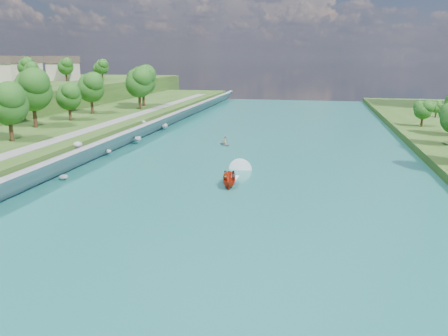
# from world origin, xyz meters

# --- Properties ---
(ground) EXTENTS (260.00, 260.00, 0.00)m
(ground) POSITION_xyz_m (0.00, 0.00, 0.00)
(ground) COLOR #2D5119
(ground) RESTS_ON ground
(river_water) EXTENTS (55.00, 240.00, 0.10)m
(river_water) POSITION_xyz_m (0.00, 20.00, 0.05)
(river_water) COLOR #196057
(river_water) RESTS_ON ground
(ridge_west) EXTENTS (60.00, 120.00, 9.00)m
(ridge_west) POSITION_xyz_m (-82.50, 95.00, 4.50)
(ridge_west) COLOR #2D5119
(ridge_west) RESTS_ON ground
(riprap_bank) EXTENTS (5.08, 236.00, 4.32)m
(riprap_bank) POSITION_xyz_m (-25.86, 19.14, 1.81)
(riprap_bank) COLOR slate
(riprap_bank) RESTS_ON ground
(riverside_path) EXTENTS (3.00, 200.00, 0.10)m
(riverside_path) POSITION_xyz_m (-32.50, 20.00, 3.55)
(riverside_path) COLOR gray
(riverside_path) RESTS_ON berm_west
(ridge_houses) EXTENTS (29.50, 29.50, 8.40)m
(ridge_houses) POSITION_xyz_m (-88.67, 100.00, 13.31)
(ridge_houses) COLOR beige
(ridge_houses) RESTS_ON ridge_west
(trees_ridge) EXTENTS (20.06, 51.19, 9.32)m
(trees_ridge) POSITION_xyz_m (-72.45, 93.32, 13.32)
(trees_ridge) COLOR #154913
(trees_ridge) RESTS_ON ridge_west
(motorboat) EXTENTS (3.60, 19.20, 2.24)m
(motorboat) POSITION_xyz_m (-1.34, 16.32, 0.89)
(motorboat) COLOR #B1260E
(motorboat) RESTS_ON river_water
(raft) EXTENTS (3.57, 3.76, 1.68)m
(raft) POSITION_xyz_m (-7.60, 42.78, 0.48)
(raft) COLOR gray
(raft) RESTS_ON river_water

